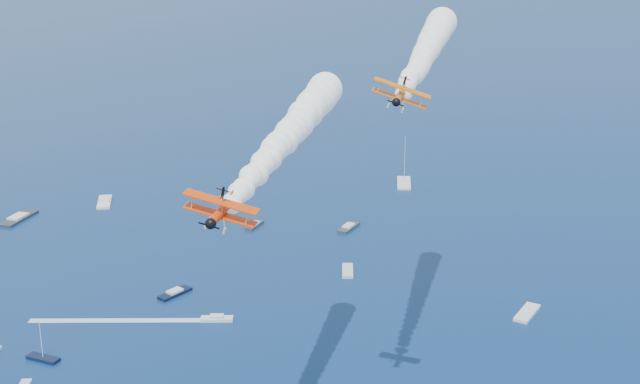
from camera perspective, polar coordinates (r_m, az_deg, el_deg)
biplane_lead at (r=121.01m, az=5.43°, el=6.48°), size 11.58×12.21×7.79m
biplane_trail at (r=97.65m, az=-6.70°, el=-1.32°), size 12.14×12.81×7.70m
smoke_trail_lead at (r=147.69m, az=7.14°, el=9.33°), size 57.80×55.95×10.17m
smoke_trail_trail at (r=122.29m, az=-2.30°, el=3.78°), size 57.81×56.20×10.17m
spectator_boats at (r=209.12m, az=-15.65°, el=-6.48°), size 237.65×177.65×0.70m
boat_wakes at (r=185.32m, az=-20.86°, el=-10.45°), size 68.71×84.43×0.04m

